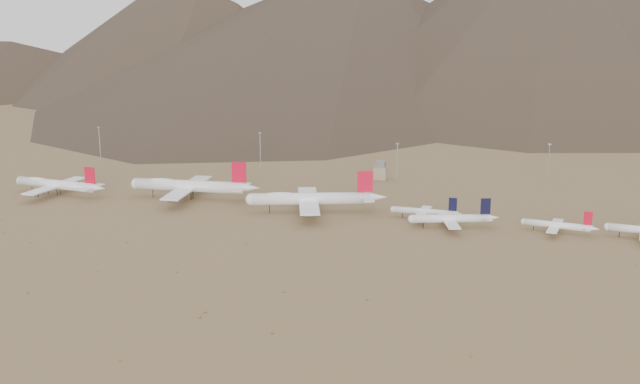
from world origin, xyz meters
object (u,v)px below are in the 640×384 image
(widebody_east, at_px, (311,199))
(control_tower, at_px, (381,171))
(widebody_west, at_px, (57,184))
(narrowbody_b, at_px, (452,218))
(widebody_centre, at_px, (190,186))
(narrowbody_a, at_px, (426,212))

(widebody_east, relative_size, control_tower, 6.18)
(widebody_west, height_order, control_tower, widebody_west)
(widebody_east, xyz_separation_m, narrowbody_b, (77.99, -7.26, -2.90))
(widebody_east, height_order, narrowbody_b, widebody_east)
(widebody_east, bearing_deg, widebody_west, 162.78)
(widebody_centre, bearing_deg, narrowbody_a, -7.88)
(widebody_centre, xyz_separation_m, narrowbody_a, (138.82, -3.15, -3.79))
(control_tower, bearing_deg, widebody_west, -150.58)
(widebody_west, bearing_deg, narrowbody_b, 4.19)
(widebody_west, height_order, narrowbody_a, widebody_west)
(narrowbody_a, xyz_separation_m, narrowbody_b, (15.67, -11.50, 0.79))
(narrowbody_a, bearing_deg, narrowbody_b, -35.13)
(narrowbody_a, distance_m, narrowbody_b, 19.45)
(narrowbody_a, distance_m, control_tower, 98.14)
(widebody_west, height_order, widebody_centre, widebody_centre)
(narrowbody_b, relative_size, control_tower, 3.77)
(widebody_centre, relative_size, narrowbody_b, 1.73)
(widebody_west, distance_m, widebody_east, 156.95)
(narrowbody_a, height_order, narrowbody_b, narrowbody_b)
(widebody_east, distance_m, narrowbody_b, 78.38)
(widebody_centre, distance_m, narrowbody_a, 138.91)
(widebody_west, xyz_separation_m, narrowbody_b, (234.79, -0.48, -1.50))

